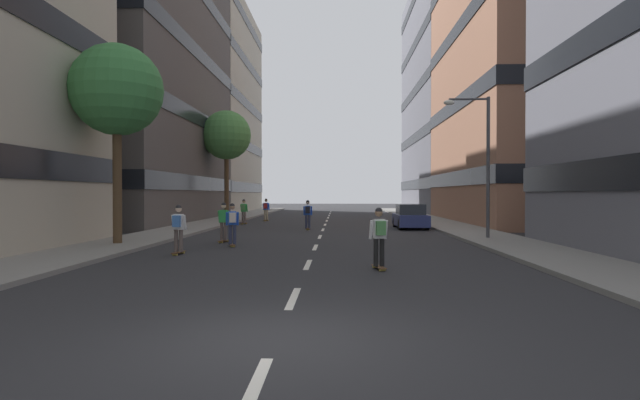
% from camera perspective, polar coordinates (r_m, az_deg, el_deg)
% --- Properties ---
extents(ground_plane, '(152.01, 152.01, 0.00)m').
position_cam_1_polar(ground_plane, '(32.98, 0.45, -3.06)').
color(ground_plane, '#28282B').
extents(sidewalk_left, '(3.09, 69.67, 0.14)m').
position_cam_1_polar(sidewalk_left, '(37.25, -12.06, -2.53)').
color(sidewalk_left, gray).
rests_on(sidewalk_left, ground_plane).
extents(sidewalk_right, '(3.09, 69.67, 0.14)m').
position_cam_1_polar(sidewalk_right, '(36.83, 13.40, -2.57)').
color(sidewalk_right, gray).
rests_on(sidewalk_right, ground_plane).
extents(lane_markings, '(0.16, 57.20, 0.01)m').
position_cam_1_polar(lane_markings, '(33.14, 0.46, -3.03)').
color(lane_markings, silver).
rests_on(lane_markings, ground_plane).
extents(building_left_mid, '(17.13, 22.56, 24.68)m').
position_cam_1_polar(building_left_mid, '(44.41, -24.29, 14.02)').
color(building_left_mid, '#4C4744').
rests_on(building_left_mid, ground_plane).
extents(building_left_far, '(17.13, 20.60, 24.12)m').
position_cam_1_polar(building_left_far, '(63.82, -15.63, 9.69)').
color(building_left_far, '#B2A893').
rests_on(building_left_far, ground_plane).
extents(building_right_mid, '(17.13, 20.25, 21.96)m').
position_cam_1_polar(building_right_mid, '(43.34, 26.18, 12.50)').
color(building_right_mid, '#9E6B51').
rests_on(building_right_mid, ground_plane).
extents(building_right_far, '(17.13, 22.47, 26.79)m').
position_cam_1_polar(building_right_far, '(63.51, 18.17, 10.95)').
color(building_right_far, slate).
rests_on(building_right_far, ground_plane).
extents(parked_car_near, '(1.82, 4.40, 1.52)m').
position_cam_1_polar(parked_car_near, '(32.29, 10.05, -1.90)').
color(parked_car_near, navy).
rests_on(parked_car_near, ground_plane).
extents(street_tree_near, '(3.97, 3.97, 8.77)m').
position_cam_1_polar(street_tree_near, '(42.36, -10.41, 7.09)').
color(street_tree_near, '#4C3823').
rests_on(street_tree_near, sidewalk_left).
extents(street_tree_mid, '(3.73, 3.73, 8.16)m').
position_cam_1_polar(street_tree_mid, '(22.94, -21.75, 11.25)').
color(street_tree_mid, '#4C3823').
rests_on(street_tree_mid, sidewalk_left).
extents(streetlamp_right, '(2.13, 0.30, 6.50)m').
position_cam_1_polar(streetlamp_right, '(24.79, 17.45, 5.23)').
color(streetlamp_right, '#3F3F44').
rests_on(streetlamp_right, sidewalk_right).
extents(skater_0, '(0.55, 0.91, 1.78)m').
position_cam_1_polar(skater_0, '(18.86, -15.55, -2.83)').
color(skater_0, brown).
rests_on(skater_0, ground_plane).
extents(skater_1, '(0.57, 0.92, 1.78)m').
position_cam_1_polar(skater_1, '(36.55, -8.52, -1.10)').
color(skater_1, brown).
rests_on(skater_1, ground_plane).
extents(skater_2, '(0.54, 0.91, 1.78)m').
position_cam_1_polar(skater_2, '(30.64, -1.38, -1.44)').
color(skater_2, brown).
rests_on(skater_2, ground_plane).
extents(skater_3, '(0.56, 0.92, 1.78)m').
position_cam_1_polar(skater_3, '(23.09, -10.72, -2.24)').
color(skater_3, brown).
rests_on(skater_3, ground_plane).
extents(skater_4, '(0.57, 0.92, 1.78)m').
position_cam_1_polar(skater_4, '(21.23, -9.76, -2.42)').
color(skater_4, brown).
rests_on(skater_4, ground_plane).
extents(skater_5, '(0.56, 0.92, 1.78)m').
position_cam_1_polar(skater_5, '(40.51, -6.06, -0.92)').
color(skater_5, brown).
rests_on(skater_5, ground_plane).
extents(skater_6, '(0.57, 0.92, 1.78)m').
position_cam_1_polar(skater_6, '(14.69, 6.63, -3.81)').
color(skater_6, brown).
rests_on(skater_6, ground_plane).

